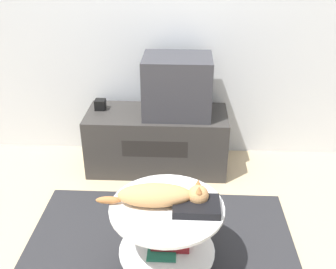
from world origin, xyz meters
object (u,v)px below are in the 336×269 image
Objects in this scene: tv at (177,86)px; cat at (161,195)px; dvd_box at (196,206)px; speaker at (100,105)px.

tv is 1.15m from cat.
tv is 1.20m from dvd_box.
speaker is 0.14× the size of cat.
dvd_box is at bearing -58.48° from speaker.
dvd_box is (0.13, -1.17, -0.23)m from tv.
tv is 6.28× the size of speaker.
cat is at bearing -64.56° from speaker.
speaker is at bearing 175.25° from tv.
cat reaches higher than dvd_box.
dvd_box is (0.75, -1.22, -0.04)m from speaker.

